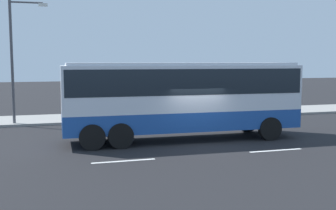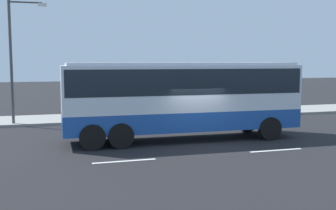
{
  "view_description": "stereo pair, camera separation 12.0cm",
  "coord_description": "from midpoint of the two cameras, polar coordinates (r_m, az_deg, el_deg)",
  "views": [
    {
      "loc": [
        -6.35,
        -17.02,
        3.73
      ],
      "look_at": [
        -0.97,
        1.23,
        1.67
      ],
      "focal_mm": 43.76,
      "sensor_mm": 36.0,
      "label": 1
    },
    {
      "loc": [
        -6.47,
        -16.99,
        3.73
      ],
      "look_at": [
        -0.97,
        1.23,
        1.67
      ],
      "focal_mm": 43.76,
      "sensor_mm": 36.0,
      "label": 2
    }
  ],
  "objects": [
    {
      "name": "street_lamp",
      "position": [
        24.92,
        -20.66,
        6.92
      ],
      "size": [
        2.12,
        0.24,
        7.01
      ],
      "color": "#47474C",
      "rests_on": "sidewalk_curb"
    },
    {
      "name": "sidewalk_curb",
      "position": [
        27.34,
        -3.08,
        -1.51
      ],
      "size": [
        80.0,
        4.0,
        0.15
      ],
      "primitive_type": "cube",
      "color": "gray",
      "rests_on": "ground_plane"
    },
    {
      "name": "lane_centreline",
      "position": [
        18.81,
        19.54,
        -5.6
      ],
      "size": [
        47.71,
        0.16,
        0.01
      ],
      "color": "white",
      "rests_on": "ground_plane"
    },
    {
      "name": "coach_bus",
      "position": [
        19.19,
        1.9,
        1.76
      ],
      "size": [
        11.12,
        2.87,
        3.64
      ],
      "rotation": [
        0.0,
        0.0,
        -0.02
      ],
      "color": "#1E4C9E",
      "rests_on": "ground_plane"
    },
    {
      "name": "pedestrian_near_curb",
      "position": [
        26.39,
        0.55,
        0.5
      ],
      "size": [
        0.32,
        0.32,
        1.68
      ],
      "rotation": [
        0.0,
        0.0,
        0.7
      ],
      "color": "#38334C",
      "rests_on": "sidewalk_curb"
    },
    {
      "name": "ground_plane",
      "position": [
        18.55,
        3.8,
        -5.43
      ],
      "size": [
        120.0,
        120.0,
        0.0
      ],
      "primitive_type": "plane",
      "color": "black"
    }
  ]
}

